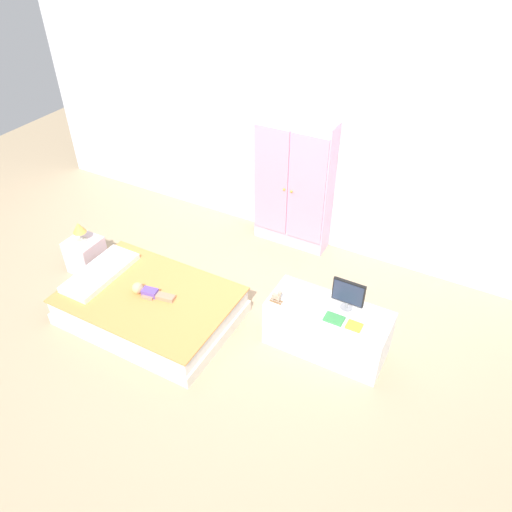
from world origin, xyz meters
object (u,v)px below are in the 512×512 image
at_px(book_green, 334,319).
at_px(bed, 150,306).
at_px(nightstand, 86,255).
at_px(tv_stand, 327,328).
at_px(wardrobe, 293,185).
at_px(doll, 145,291).
at_px(rocking_horse_toy, 277,297).
at_px(book_yellow, 354,326).
at_px(table_lamp, 79,229).
at_px(tv_monitor, 348,294).

bearing_deg(book_green, bed, -168.60).
height_order(nightstand, tv_stand, tv_stand).
relative_size(bed, wardrobe, 1.06).
distance_m(doll, rocking_horse_toy, 1.16).
relative_size(doll, wardrobe, 0.29).
height_order(book_green, book_yellow, same).
bearing_deg(rocking_horse_toy, tv_stand, 17.79).
relative_size(doll, rocking_horse_toy, 3.22).
distance_m(doll, book_yellow, 1.77).
height_order(table_lamp, tv_stand, table_lamp).
xyz_separation_m(bed, nightstand, (-0.98, 0.25, 0.04)).
distance_m(bed, wardrobe, 1.82).
bearing_deg(tv_stand, bed, -164.66).
xyz_separation_m(nightstand, wardrobe, (1.57, 1.38, 0.52)).
xyz_separation_m(rocking_horse_toy, book_yellow, (0.63, 0.03, -0.05)).
bearing_deg(wardrobe, rocking_horse_toy, -69.58).
bearing_deg(wardrobe, book_yellow, -49.30).
relative_size(bed, tv_stand, 1.51).
height_order(doll, table_lamp, table_lamp).
distance_m(nightstand, wardrobe, 2.15).
bearing_deg(doll, nightstand, 165.12).
relative_size(doll, tv_monitor, 1.48).
height_order(bed, tv_stand, tv_stand).
xyz_separation_m(tv_stand, rocking_horse_toy, (-0.40, -0.13, 0.28)).
distance_m(bed, rocking_horse_toy, 1.18).
relative_size(wardrobe, tv_monitor, 5.17).
relative_size(tv_stand, tv_monitor, 3.65).
xyz_separation_m(bed, tv_monitor, (1.59, 0.48, 0.45)).
height_order(tv_monitor, book_yellow, tv_monitor).
height_order(table_lamp, wardrobe, wardrobe).
distance_m(tv_monitor, rocking_horse_toy, 0.55).
bearing_deg(book_yellow, tv_monitor, 127.12).
distance_m(rocking_horse_toy, book_green, 0.47).
bearing_deg(book_green, tv_monitor, 77.31).
bearing_deg(table_lamp, tv_stand, 3.72).
xyz_separation_m(doll, tv_monitor, (1.61, 0.49, 0.28)).
bearing_deg(tv_stand, book_green, -52.11).
bearing_deg(tv_monitor, table_lamp, -174.88).
distance_m(nightstand, tv_stand, 2.47).
bearing_deg(nightstand, bed, -14.16).
distance_m(doll, book_green, 1.62).
bearing_deg(tv_stand, tv_monitor, 32.73).
height_order(bed, doll, doll).
xyz_separation_m(tv_stand, book_yellow, (0.23, -0.09, 0.23)).
xyz_separation_m(doll, wardrobe, (0.61, 1.64, 0.38)).
bearing_deg(book_yellow, bed, -169.65).
xyz_separation_m(wardrobe, book_yellow, (1.13, -1.32, -0.24)).
xyz_separation_m(wardrobe, rocking_horse_toy, (0.50, -1.35, -0.19)).
relative_size(nightstand, book_yellow, 2.95).
xyz_separation_m(nightstand, tv_stand, (2.46, 0.16, 0.05)).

